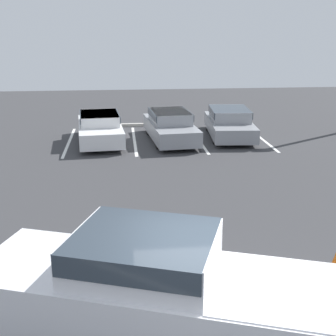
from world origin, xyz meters
TOP-DOWN VIEW (x-y plane):
  - stall_stripe_a at (-3.62, 13.66)m, footprint 0.12×5.20m
  - stall_stripe_b at (-0.84, 13.66)m, footprint 0.12×5.20m
  - stall_stripe_c at (1.94, 13.66)m, footprint 0.12×5.20m
  - stall_stripe_d at (4.72, 13.66)m, footprint 0.12×5.20m
  - pickup_truck at (-0.81, 0.26)m, footprint 6.26×3.87m
  - parked_sedan_a at (-2.28, 13.49)m, footprint 2.09×4.42m
  - parked_sedan_b at (0.70, 13.50)m, footprint 2.10×4.55m
  - parked_sedan_c at (3.38, 13.91)m, footprint 2.09×4.48m
  - traffic_cone at (2.69, 1.76)m, footprint 0.39×0.39m
  - wheel_stop_curb at (-0.51, 16.56)m, footprint 1.83×0.20m

SIDE VIEW (x-z plane):
  - stall_stripe_a at x=-3.62m, z-range 0.00..0.01m
  - stall_stripe_b at x=-0.84m, z-range 0.00..0.01m
  - stall_stripe_c at x=1.94m, z-range 0.00..0.01m
  - stall_stripe_d at x=4.72m, z-range 0.00..0.01m
  - wheel_stop_curb at x=-0.51m, z-range 0.00..0.14m
  - traffic_cone at x=2.69m, z-range -0.02..0.63m
  - parked_sedan_a at x=-2.28m, z-range 0.04..1.27m
  - parked_sedan_c at x=3.38m, z-range 0.04..1.29m
  - parked_sedan_b at x=0.70m, z-range 0.04..1.31m
  - pickup_truck at x=-0.81m, z-range 0.01..1.81m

